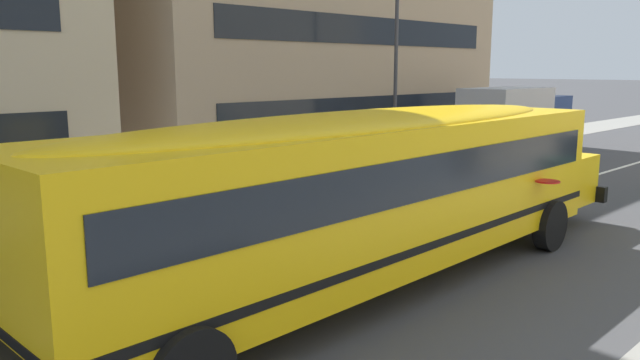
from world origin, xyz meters
TOP-DOWN VIEW (x-y plane):
  - ground_plane at (0.00, 0.00)m, footprint 400.00×400.00m
  - sidewalk_far at (0.00, 7.21)m, footprint 120.00×3.00m
  - lane_centreline at (0.00, 0.00)m, footprint 110.00×0.16m
  - school_bus at (1.43, -1.71)m, footprint 13.17×3.12m
  - box_truck at (18.01, 4.64)m, footprint 6.05×2.49m
  - street_lamp at (12.25, 6.51)m, footprint 0.44×0.44m
  - apartment_block_far_centre at (13.47, 15.68)m, footprint 18.64×13.98m

SIDE VIEW (x-z plane):
  - ground_plane at x=0.00m, z-range 0.00..0.00m
  - lane_centreline at x=0.00m, z-range 0.00..0.01m
  - sidewalk_far at x=0.00m, z-range 0.00..0.01m
  - box_truck at x=18.01m, z-range 0.13..2.95m
  - school_bus at x=1.43m, z-range 0.28..3.21m
  - street_lamp at x=12.25m, z-range 0.91..7.71m
  - apartment_block_far_centre at x=13.47m, z-range 0.00..13.30m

